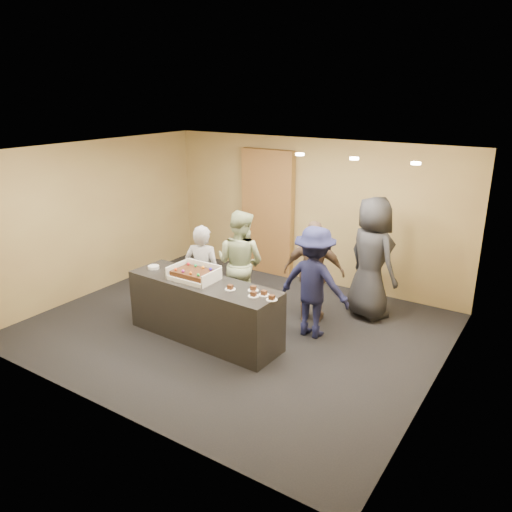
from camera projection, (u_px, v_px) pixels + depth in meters
The scene contains 17 objects.
room at pixel (233, 245), 7.33m from camera, with size 6.04×6.00×2.70m.
serving_counter at pixel (204, 310), 7.31m from camera, with size 2.40×0.70×0.90m, color black.
storage_cabinet at pixel (268, 213), 9.75m from camera, with size 1.12×0.15×2.45m, color brown.
cake_box at pixel (195, 276), 7.26m from camera, with size 0.68×0.47×0.20m.
sheet_cake at pixel (194, 273), 7.23m from camera, with size 0.58×0.40×0.11m.
plate_stack at pixel (154, 267), 7.68m from camera, with size 0.17×0.17×0.04m, color white.
slice_a at pixel (230, 288), 6.88m from camera, with size 0.15×0.15×0.07m.
slice_b at pixel (253, 289), 6.84m from camera, with size 0.15×0.15×0.07m.
slice_c at pixel (253, 295), 6.65m from camera, with size 0.15×0.15×0.07m.
slice_d at pixel (264, 294), 6.69m from camera, with size 0.15×0.15×0.07m.
slice_e at pixel (272, 298), 6.54m from camera, with size 0.15×0.15×0.07m.
person_server_grey at pixel (203, 274), 7.76m from camera, with size 0.58×0.38×1.58m, color gray.
person_sage_man at pixel (240, 263), 8.02m from camera, with size 0.84×0.66×1.74m, color #9FAD81.
person_navy_man at pixel (314, 282), 7.30m from camera, with size 1.09×0.62×1.68m, color #141638.
person_brown_extra at pixel (314, 272), 7.78m from camera, with size 0.96×0.40×1.63m, color brown.
person_dark_suit at pixel (372, 258), 7.89m from camera, with size 0.96×0.63×1.97m, color #222327.
ceiling_spotlights at pixel (354, 159), 6.48m from camera, with size 1.72×0.12×0.03m.
Camera 1 is at (4.10, -5.69, 3.53)m, focal length 35.00 mm.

